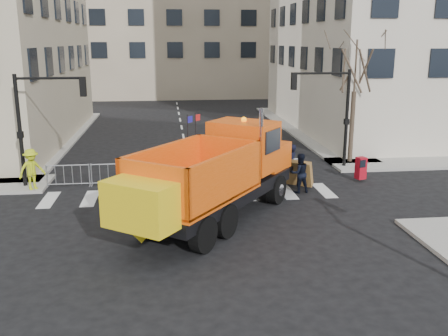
{
  "coord_description": "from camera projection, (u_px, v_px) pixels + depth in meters",
  "views": [
    {
      "loc": [
        -1.2,
        -16.35,
        6.87
      ],
      "look_at": [
        0.99,
        2.5,
        2.01
      ],
      "focal_mm": 40.0,
      "sensor_mm": 36.0,
      "label": 1
    }
  ],
  "objects": [
    {
      "name": "crowd_barriers",
      "position": [
        177.0,
        172.0,
        24.66
      ],
      "size": [
        12.6,
        0.6,
        1.1
      ],
      "primitive_type": null,
      "color": "#9EA0A5",
      "rests_on": "ground"
    },
    {
      "name": "traffic_light_right",
      "position": [
        347.0,
        120.0,
        26.99
      ],
      "size": [
        0.18,
        0.18,
        5.4
      ],
      "primitive_type": "cylinder",
      "color": "black",
      "rests_on": "ground"
    },
    {
      "name": "cop_c",
      "position": [
        277.0,
        169.0,
        23.62
      ],
      "size": [
        0.87,
        1.24,
        1.96
      ],
      "primitive_type": "imported",
      "rotation": [
        0.0,
        0.0,
        4.33
      ],
      "color": "black",
      "rests_on": "ground"
    },
    {
      "name": "cop_b",
      "position": [
        299.0,
        173.0,
        23.03
      ],
      "size": [
        0.99,
        0.82,
        1.86
      ],
      "primitive_type": "imported",
      "rotation": [
        0.0,
        0.0,
        3.28
      ],
      "color": "black",
      "rests_on": "ground"
    },
    {
      "name": "ground",
      "position": [
        204.0,
        241.0,
        17.57
      ],
      "size": [
        120.0,
        120.0,
        0.0
      ],
      "primitive_type": "plane",
      "color": "black",
      "rests_on": "ground"
    },
    {
      "name": "street_tree",
      "position": [
        354.0,
        98.0,
        27.77
      ],
      "size": [
        3.0,
        3.0,
        7.5
      ],
      "primitive_type": null,
      "color": "#382B21",
      "rests_on": "ground"
    },
    {
      "name": "building_far",
      "position": [
        172.0,
        0.0,
        64.63
      ],
      "size": [
        30.0,
        18.0,
        24.0
      ],
      "primitive_type": "cube",
      "color": "tan",
      "rests_on": "ground"
    },
    {
      "name": "worker",
      "position": [
        32.0,
        169.0,
        23.0
      ],
      "size": [
        1.41,
        1.32,
        1.91
      ],
      "primitive_type": "imported",
      "rotation": [
        0.0,
        0.0,
        0.66
      ],
      "color": "#B1C317",
      "rests_on": "sidewalk_back"
    },
    {
      "name": "sidewalk_back",
      "position": [
        192.0,
        176.0,
        25.73
      ],
      "size": [
        64.0,
        5.0,
        0.15
      ],
      "primitive_type": "cube",
      "color": "gray",
      "rests_on": "ground"
    },
    {
      "name": "plow_truck",
      "position": [
        214.0,
        173.0,
        19.08
      ],
      "size": [
        9.05,
        10.78,
        4.35
      ],
      "rotation": [
        0.0,
        0.0,
        0.93
      ],
      "color": "black",
      "rests_on": "ground"
    },
    {
      "name": "cop_a",
      "position": [
        291.0,
        164.0,
        24.33
      ],
      "size": [
        0.87,
        0.84,
        2.0
      ],
      "primitive_type": "imported",
      "rotation": [
        0.0,
        0.0,
        3.86
      ],
      "color": "black",
      "rests_on": "ground"
    },
    {
      "name": "newspaper_box",
      "position": [
        361.0,
        168.0,
        24.85
      ],
      "size": [
        0.55,
        0.52,
        1.1
      ],
      "primitive_type": "cube",
      "rotation": [
        0.0,
        0.0,
        0.31
      ],
      "color": "#A80C1B",
      "rests_on": "sidewalk_back"
    },
    {
      "name": "traffic_light_left",
      "position": [
        20.0,
        133.0,
        23.22
      ],
      "size": [
        0.18,
        0.18,
        5.4
      ],
      "primitive_type": "cylinder",
      "color": "black",
      "rests_on": "ground"
    }
  ]
}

